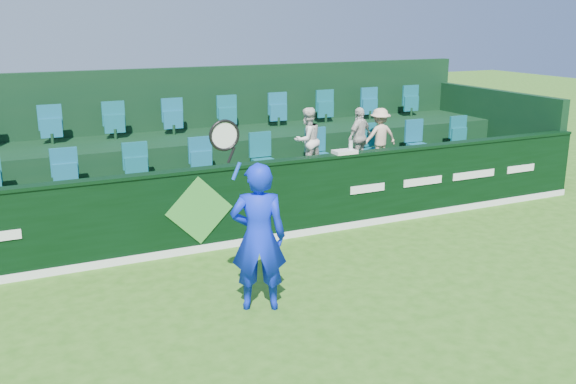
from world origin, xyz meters
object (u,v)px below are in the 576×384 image
spectator_left (307,140)px  spectator_right (380,136)px  towel (345,152)px  tennis_player (258,236)px  spectator_middle (360,137)px  drinks_bottle (351,147)px

spectator_left → spectator_right: spectator_left is taller
spectator_left → towel: size_ratio=3.06×
tennis_player → spectator_left: 4.29m
tennis_player → towel: 3.55m
towel → spectator_middle: bearing=48.5°
spectator_left → spectator_middle: (1.14, 0.00, -0.03)m
spectator_middle → towel: bearing=25.1°
spectator_right → drinks_bottle: 1.74m
tennis_player → spectator_right: size_ratio=2.30×
spectator_right → towel: 1.83m
spectator_right → drinks_bottle: (-1.33, -1.12, 0.10)m
tennis_player → spectator_middle: size_ratio=2.21×
spectator_right → towel: (-1.45, -1.12, 0.02)m
spectator_middle → tennis_player: bearing=20.5°
tennis_player → spectator_right: bearing=40.5°
tennis_player → spectator_middle: bearing=44.0°
spectator_left → spectator_right: bearing=165.2°
tennis_player → spectator_middle: (3.61, 3.48, 0.41)m
tennis_player → spectator_middle: 5.03m
spectator_middle → towel: 1.49m
tennis_player → spectator_middle: tennis_player is taller
tennis_player → drinks_bottle: tennis_player is taller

